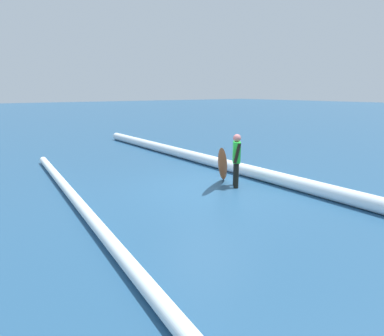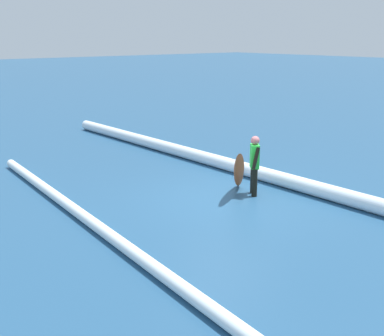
% 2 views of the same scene
% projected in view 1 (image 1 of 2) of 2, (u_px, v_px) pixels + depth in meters
% --- Properties ---
extents(ground_plane, '(154.64, 154.64, 0.00)m').
position_uv_depth(ground_plane, '(207.00, 189.00, 8.99)').
color(ground_plane, navy).
extents(surfer, '(0.42, 0.48, 1.52)m').
position_uv_depth(surfer, '(236.00, 158.00, 9.07)').
color(surfer, black).
rests_on(surfer, ground_plane).
extents(surfboard, '(1.25, 1.23, 1.29)m').
position_uv_depth(surfboard, '(223.00, 165.00, 9.15)').
color(surfboard, '#E55926').
rests_on(surfboard, ground_plane).
extents(wave_crest_foreground, '(23.94, 0.81, 0.39)m').
position_uv_depth(wave_crest_foreground, '(297.00, 184.00, 8.87)').
color(wave_crest_foreground, white).
rests_on(wave_crest_foreground, ground_plane).
extents(wave_crest_midground, '(17.22, 1.44, 0.24)m').
position_uv_depth(wave_crest_midground, '(121.00, 255.00, 5.15)').
color(wave_crest_midground, white).
rests_on(wave_crest_midground, ground_plane).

